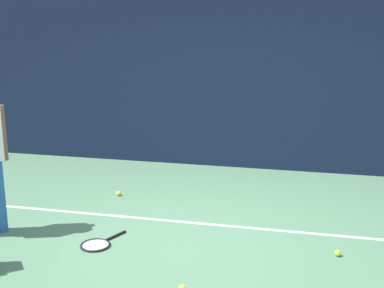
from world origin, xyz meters
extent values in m
plane|color=#4C7556|center=(0.00, 0.00, 0.00)|extent=(12.00, 12.00, 0.00)
cube|color=#141E38|center=(0.00, 3.00, 1.40)|extent=(10.00, 0.10, 2.79)
cube|color=white|center=(0.00, 0.52, 0.00)|extent=(9.00, 0.05, 0.00)
cylinder|color=brown|center=(-2.04, -0.12, 1.14)|extent=(0.09, 0.09, 0.62)
cylinder|color=black|center=(-0.77, -0.06, 0.01)|extent=(0.16, 0.29, 0.03)
torus|color=black|center=(-0.89, -0.33, 0.01)|extent=(0.43, 0.43, 0.02)
cylinder|color=#B2B2B2|center=(-0.89, -0.33, 0.01)|extent=(0.37, 0.37, 0.00)
sphere|color=#CCE033|center=(-1.22, 1.22, 0.03)|extent=(0.07, 0.07, 0.07)
sphere|color=#CCE033|center=(0.23, -1.03, 0.03)|extent=(0.07, 0.07, 0.07)
sphere|color=#CCE033|center=(1.62, 0.00, 0.03)|extent=(0.07, 0.07, 0.07)
camera|label=1|loc=(1.22, -4.95, 2.36)|focal=47.12mm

